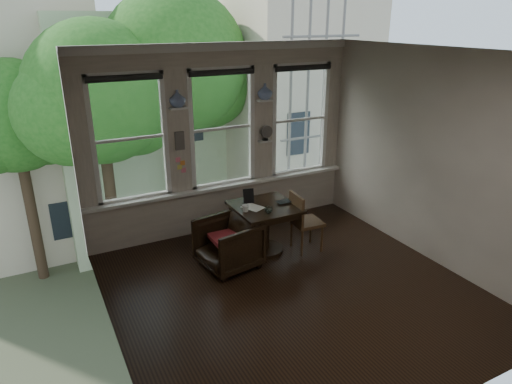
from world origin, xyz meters
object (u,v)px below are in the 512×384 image
laptop (289,203)px  mug (246,208)px  armchair_left (228,244)px  table (265,229)px  side_chair_right (307,222)px

laptop → mug: (-0.71, 0.03, 0.04)m
mug → armchair_left: bearing=-161.6°
table → armchair_left: bearing=-166.0°
table → side_chair_right: bearing=-20.8°
table → mug: bearing=-170.4°
laptop → table: bearing=165.4°
laptop → armchair_left: bearing=-177.1°
armchair_left → mug: mug is taller
table → mug: mug is taller
side_chair_right → laptop: side_chair_right is taller
table → side_chair_right: side_chair_right is taller
armchair_left → laptop: bearing=85.0°
side_chair_right → table: bearing=73.3°
laptop → mug: 0.71m
laptop → mug: bearing=176.2°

